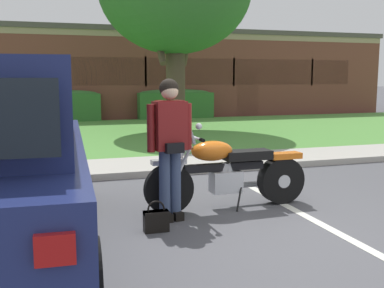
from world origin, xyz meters
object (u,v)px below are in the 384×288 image
(handbag, at_px, (156,219))
(hedge_center_left, at_px, (65,105))
(motorcycle, at_px, (233,171))
(brick_building, at_px, (124,74))
(hedge_center_right, at_px, (175,104))
(rider_person, at_px, (170,139))

(handbag, distance_m, hedge_center_left, 13.55)
(motorcycle, height_order, brick_building, brick_building)
(hedge_center_right, bearing_deg, hedge_center_left, 180.00)
(rider_person, relative_size, hedge_center_left, 0.66)
(motorcycle, bearing_deg, handbag, -151.72)
(rider_person, relative_size, hedge_center_right, 0.55)
(hedge_center_left, height_order, brick_building, brick_building)
(motorcycle, distance_m, brick_building, 18.29)
(hedge_center_right, bearing_deg, rider_person, -106.22)
(rider_person, bearing_deg, hedge_center_left, 92.36)
(rider_person, height_order, brick_building, brick_building)
(brick_building, bearing_deg, hedge_center_left, -121.22)
(motorcycle, relative_size, hedge_center_left, 0.87)
(motorcycle, bearing_deg, hedge_center_left, 96.49)
(motorcycle, height_order, handbag, motorcycle)
(hedge_center_right, bearing_deg, brick_building, 102.64)
(hedge_center_left, distance_m, hedge_center_right, 4.37)
(rider_person, xyz_separation_m, brick_building, (2.65, 18.40, 0.88))
(rider_person, bearing_deg, motorcycle, 15.14)
(motorcycle, bearing_deg, brick_building, 84.59)
(motorcycle, xyz_separation_m, handbag, (-1.20, -0.65, -0.34))
(rider_person, height_order, hedge_center_right, rider_person)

